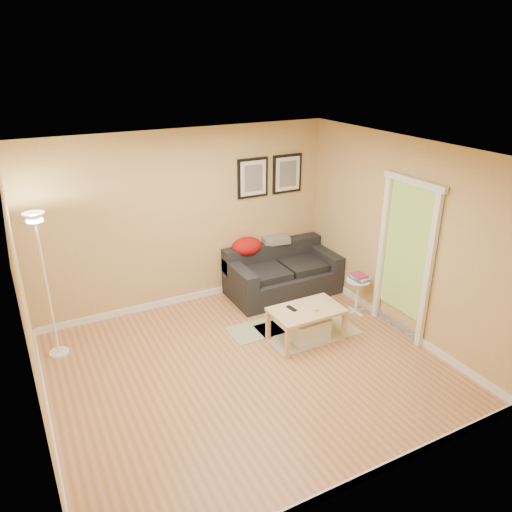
% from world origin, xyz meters
% --- Properties ---
extents(floor, '(4.50, 4.50, 0.00)m').
position_xyz_m(floor, '(0.00, 0.00, 0.00)').
color(floor, '#C37A53').
rests_on(floor, ground).
extents(ceiling, '(4.50, 4.50, 0.00)m').
position_xyz_m(ceiling, '(0.00, 0.00, 2.60)').
color(ceiling, white).
rests_on(ceiling, wall_back).
extents(wall_back, '(4.50, 0.00, 4.50)m').
position_xyz_m(wall_back, '(0.00, 2.00, 1.30)').
color(wall_back, tan).
rests_on(wall_back, ground).
extents(wall_front, '(4.50, 0.00, 4.50)m').
position_xyz_m(wall_front, '(0.00, -2.00, 1.30)').
color(wall_front, tan).
rests_on(wall_front, ground).
extents(wall_left, '(0.00, 4.00, 4.00)m').
position_xyz_m(wall_left, '(-2.25, 0.00, 1.30)').
color(wall_left, tan).
rests_on(wall_left, ground).
extents(wall_right, '(0.00, 4.00, 4.00)m').
position_xyz_m(wall_right, '(2.25, 0.00, 1.30)').
color(wall_right, tan).
rests_on(wall_right, ground).
extents(baseboard_back, '(4.50, 0.02, 0.10)m').
position_xyz_m(baseboard_back, '(0.00, 1.99, 0.05)').
color(baseboard_back, white).
rests_on(baseboard_back, ground).
extents(baseboard_front, '(4.50, 0.02, 0.10)m').
position_xyz_m(baseboard_front, '(0.00, -1.99, 0.05)').
color(baseboard_front, white).
rests_on(baseboard_front, ground).
extents(baseboard_left, '(0.02, 4.00, 0.10)m').
position_xyz_m(baseboard_left, '(-2.24, 0.00, 0.05)').
color(baseboard_left, white).
rests_on(baseboard_left, ground).
extents(baseboard_right, '(0.02, 4.00, 0.10)m').
position_xyz_m(baseboard_right, '(2.24, 0.00, 0.05)').
color(baseboard_right, white).
rests_on(baseboard_right, ground).
extents(sofa, '(1.70, 0.90, 0.75)m').
position_xyz_m(sofa, '(1.38, 1.53, 0.38)').
color(sofa, black).
rests_on(sofa, ground).
extents(red_throw, '(0.48, 0.36, 0.28)m').
position_xyz_m(red_throw, '(0.91, 1.85, 0.77)').
color(red_throw, '#B81111').
rests_on(red_throw, sofa).
extents(plaid_throw, '(0.45, 0.32, 0.10)m').
position_xyz_m(plaid_throw, '(1.43, 1.87, 0.78)').
color(plaid_throw, tan).
rests_on(plaid_throw, sofa).
extents(framed_print_left, '(0.50, 0.04, 0.60)m').
position_xyz_m(framed_print_left, '(1.08, 1.98, 1.80)').
color(framed_print_left, black).
rests_on(framed_print_left, wall_back).
extents(framed_print_right, '(0.50, 0.04, 0.60)m').
position_xyz_m(framed_print_right, '(1.68, 1.98, 1.80)').
color(framed_print_right, black).
rests_on(framed_print_right, wall_back).
extents(area_rug, '(1.25, 0.85, 0.01)m').
position_xyz_m(area_rug, '(1.11, 0.40, 0.01)').
color(area_rug, beige).
rests_on(area_rug, ground).
extents(green_runner, '(0.70, 0.50, 0.01)m').
position_xyz_m(green_runner, '(0.46, 0.71, 0.01)').
color(green_runner, '#668C4C').
rests_on(green_runner, ground).
extents(coffee_table, '(0.94, 0.58, 0.47)m').
position_xyz_m(coffee_table, '(0.95, 0.20, 0.23)').
color(coffee_table, tan).
rests_on(coffee_table, ground).
extents(remote_control, '(0.07, 0.17, 0.02)m').
position_xyz_m(remote_control, '(0.78, 0.29, 0.48)').
color(remote_control, black).
rests_on(remote_control, coffee_table).
extents(tape_roll, '(0.07, 0.07, 0.03)m').
position_xyz_m(tape_roll, '(1.03, 0.12, 0.48)').
color(tape_roll, yellow).
rests_on(tape_roll, coffee_table).
extents(storage_bin, '(0.51, 0.37, 0.31)m').
position_xyz_m(storage_bin, '(1.00, 0.20, 0.16)').
color(storage_bin, white).
rests_on(storage_bin, ground).
extents(side_table, '(0.35, 0.35, 0.53)m').
position_xyz_m(side_table, '(2.02, 0.49, 0.27)').
color(side_table, white).
rests_on(side_table, ground).
extents(book_stack, '(0.19, 0.26, 0.08)m').
position_xyz_m(book_stack, '(2.04, 0.49, 0.57)').
color(book_stack, '#2C5884').
rests_on(book_stack, side_table).
extents(floor_lamp, '(0.24, 0.24, 1.88)m').
position_xyz_m(floor_lamp, '(-2.00, 1.38, 0.89)').
color(floor_lamp, white).
rests_on(floor_lamp, ground).
extents(doorway, '(0.12, 1.01, 2.13)m').
position_xyz_m(doorway, '(2.20, -0.15, 1.02)').
color(doorway, white).
rests_on(doorway, ground).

